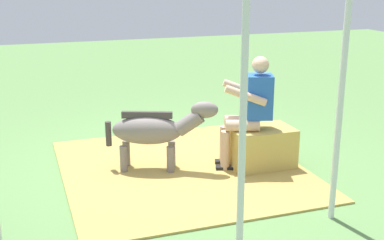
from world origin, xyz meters
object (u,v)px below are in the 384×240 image
Objects in this scene: pony_standing at (155,130)px; tent_pole_left at (341,98)px; person_seated at (249,107)px; soda_bottle at (277,141)px; tent_pole_mid at (243,119)px; hay_bale at (261,148)px.

tent_pole_left is at bearing 126.60° from pony_standing.
person_seated is 4.98× the size of soda_bottle.
pony_standing is 2.23m from tent_pole_mid.
tent_pole_left is at bearing -163.17° from tent_pole_mid.
tent_pole_left and tent_pole_mid have the same top height.
pony_standing is at bearing -14.53° from hay_bale.
person_seated is 2.09m from tent_pole_mid.
tent_pole_mid is (0.93, 1.82, 0.44)m from person_seated.
pony_standing is 4.62× the size of soda_bottle.
soda_bottle is at bearing -102.62° from tent_pole_left.
tent_pole_left is at bearing 92.26° from hay_bale.
soda_bottle is (-0.49, -0.48, -0.12)m from hay_bale.
pony_standing is at bearing -53.40° from tent_pole_left.
pony_standing is 1.79m from soda_bottle.
pony_standing is at bearing -85.62° from tent_pole_mid.
tent_pole_mid is (1.09, 1.78, 0.96)m from hay_bale.
soda_bottle is at bearing -135.23° from hay_bale.
soda_bottle is 2.24m from tent_pole_left.
person_seated reaches higher than hay_bale.
hay_bale is at bearing 165.47° from pony_standing.
hay_bale is at bearing -87.74° from tent_pole_left.
person_seated is 0.57× the size of tent_pole_left.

